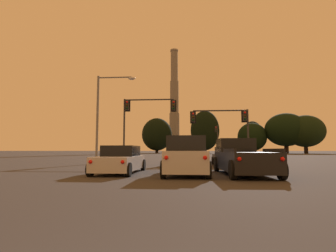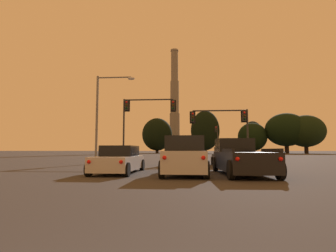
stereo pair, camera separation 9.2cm
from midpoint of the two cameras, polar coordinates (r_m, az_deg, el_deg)
name	(u,v)px [view 2 (the right image)]	position (r m, az deg, el deg)	size (l,w,h in m)	color
sedan_center_lane_front	(181,157)	(20.61, 2.96, -6.70)	(2.01, 4.72, 1.43)	navy
pickup_truck_right_lane_second	(240,158)	(13.66, 15.65, -6.71)	(2.37, 5.57, 1.82)	black
sedan_left_lane_second	(119,160)	(14.13, -10.38, -7.31)	(2.01, 4.72, 1.43)	silver
suv_center_lane_second	(185,156)	(13.05, 3.93, -6.56)	(2.15, 4.92, 1.86)	silver
sedan_right_lane_front	(227,157)	(20.18, 12.86, -6.61)	(2.05, 4.73, 1.43)	black
traffic_light_overhead_right	(227,122)	(26.63, 12.84, 0.95)	(5.87, 0.50, 5.21)	#2D2D30
traffic_light_far_right	(217,136)	(52.54, 10.65, -2.15)	(0.78, 0.50, 6.00)	#2D2D30
traffic_light_overhead_left	(141,113)	(27.21, -5.86, 2.74)	(5.61, 0.50, 6.49)	#2D2D30
street_lamp	(104,108)	(23.50, -13.74, 3.76)	(3.40, 0.36, 7.69)	slate
smokestack	(175,111)	(116.76, 1.47, 3.20)	(7.01, 7.01, 46.59)	slate
treeline_left_mid	(205,130)	(91.20, 8.12, -0.97)	(9.86, 8.87, 14.75)	black
treeline_center_left	(253,136)	(101.99, 17.99, -1.99)	(7.67, 6.90, 11.83)	black
treeline_far_left	(306,131)	(99.42, 27.78, -0.99)	(12.73, 11.46, 12.88)	black
treeline_far_right	(157,134)	(96.31, -2.35, -1.84)	(11.03, 9.93, 12.85)	black
treeline_center_right	(252,137)	(96.47, 17.93, -2.27)	(10.03, 9.03, 10.69)	black
treeline_right_mid	(286,130)	(98.53, 24.33, -0.74)	(13.99, 12.59, 13.80)	black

